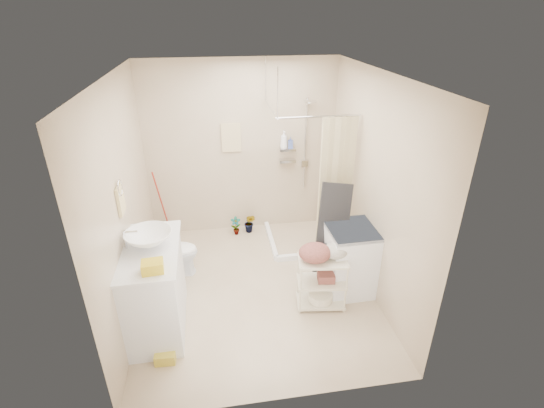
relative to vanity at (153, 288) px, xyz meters
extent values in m
plane|color=beige|center=(1.16, 0.45, -0.50)|extent=(3.20, 3.20, 0.00)
cube|color=silver|center=(1.16, 0.45, 2.10)|extent=(2.80, 3.20, 0.04)
cube|color=beige|center=(1.16, 2.05, 0.80)|extent=(2.80, 0.04, 2.60)
cube|color=beige|center=(1.16, -1.15, 0.80)|extent=(2.80, 0.04, 2.60)
cube|color=beige|center=(-0.24, 0.45, 0.80)|extent=(0.04, 3.20, 2.60)
cube|color=beige|center=(2.56, 0.45, 0.80)|extent=(0.04, 3.20, 2.60)
cube|color=silver|center=(0.00, 0.00, 0.00)|extent=(0.64, 1.14, 0.99)
imported|color=white|center=(0.03, 0.06, 0.58)|extent=(0.52, 0.52, 0.17)
cube|color=gold|center=(0.11, -0.40, 0.55)|extent=(0.21, 0.17, 0.11)
cube|color=gold|center=(0.12, -0.54, -0.42)|extent=(0.30, 0.24, 0.16)
imported|color=white|center=(0.12, 0.96, -0.17)|extent=(0.68, 0.43, 0.66)
imported|color=brown|center=(1.01, 1.82, -0.35)|extent=(0.16, 0.11, 0.30)
imported|color=#974D31|center=(1.23, 1.86, -0.34)|extent=(0.22, 0.21, 0.32)
cube|color=beige|center=(1.01, 2.03, 1.00)|extent=(0.28, 0.03, 0.42)
imported|color=white|center=(1.77, 1.96, 0.95)|extent=(0.12, 0.12, 0.26)
imported|color=#3E5196|center=(1.88, 1.98, 0.90)|extent=(0.09, 0.09, 0.16)
cube|color=white|center=(2.30, 0.29, -0.07)|extent=(0.60, 0.62, 0.86)
camera|label=1|loc=(0.73, -3.51, 2.68)|focal=26.00mm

